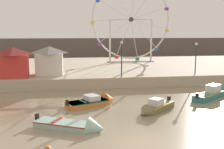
# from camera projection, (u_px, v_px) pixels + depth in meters

# --- Properties ---
(ground_plane) EXTENTS (240.00, 240.00, 0.00)m
(ground_plane) POSITION_uv_depth(u_px,v_px,m) (143.00, 143.00, 15.72)
(ground_plane) COLOR gray
(quay_promenade) EXTENTS (110.00, 22.96, 1.20)m
(quay_promenade) POSITION_uv_depth(u_px,v_px,m) (97.00, 69.00, 41.31)
(quay_promenade) COLOR #B7A88E
(quay_promenade) RESTS_ON ground_plane
(distant_town_skyline) EXTENTS (140.00, 3.00, 4.40)m
(distant_town_skyline) POSITION_uv_depth(u_px,v_px,m) (86.00, 47.00, 67.52)
(distant_town_skyline) COLOR #564C47
(distant_town_skyline) RESTS_ON ground_plane
(motorboat_olive_wood) EXTENTS (3.80, 3.56, 1.30)m
(motorboat_olive_wood) POSITION_uv_depth(u_px,v_px,m) (154.00, 108.00, 21.82)
(motorboat_olive_wood) COLOR olive
(motorboat_olive_wood) RESTS_ON ground_plane
(motorboat_orange_hull) EXTENTS (4.66, 3.22, 1.48)m
(motorboat_orange_hull) POSITION_uv_depth(u_px,v_px,m) (97.00, 101.00, 24.08)
(motorboat_orange_hull) COLOR orange
(motorboat_orange_hull) RESTS_ON ground_plane
(motorboat_seafoam) EXTENTS (4.82, 3.36, 1.29)m
(motorboat_seafoam) POSITION_uv_depth(u_px,v_px,m) (77.00, 126.00, 17.98)
(motorboat_seafoam) COLOR #93BCAD
(motorboat_seafoam) RESTS_ON ground_plane
(motorboat_teal_painted) EXTENTS (5.40, 4.28, 1.49)m
(motorboat_teal_painted) POSITION_uv_depth(u_px,v_px,m) (214.00, 93.00, 26.59)
(motorboat_teal_painted) COLOR teal
(motorboat_teal_painted) RESTS_ON ground_plane
(ferris_wheel_white_frame) EXTENTS (12.72, 1.20, 13.05)m
(ferris_wheel_white_frame) POSITION_uv_depth(u_px,v_px,m) (131.00, 21.00, 44.44)
(ferris_wheel_white_frame) COLOR silver
(ferris_wheel_white_frame) RESTS_ON quay_promenade
(carnival_booth_white_ticket) EXTENTS (3.34, 2.95, 3.27)m
(carnival_booth_white_ticket) POSITION_uv_depth(u_px,v_px,m) (49.00, 60.00, 32.31)
(carnival_booth_white_ticket) COLOR silver
(carnival_booth_white_ticket) RESTS_ON quay_promenade
(carnival_booth_red_striped) EXTENTS (3.66, 3.43, 3.28)m
(carnival_booth_red_striped) POSITION_uv_depth(u_px,v_px,m) (13.00, 62.00, 30.47)
(carnival_booth_red_striped) COLOR red
(carnival_booth_red_striped) RESTS_ON quay_promenade
(promenade_lamp_near) EXTENTS (0.32, 0.32, 3.68)m
(promenade_lamp_near) POSITION_uv_depth(u_px,v_px,m) (196.00, 53.00, 32.35)
(promenade_lamp_near) COLOR #2D2D33
(promenade_lamp_near) RESTS_ON quay_promenade
(promenade_lamp_far) EXTENTS (0.32, 0.32, 3.94)m
(promenade_lamp_far) POSITION_uv_depth(u_px,v_px,m) (122.00, 54.00, 30.27)
(promenade_lamp_far) COLOR #2D2D33
(promenade_lamp_far) RESTS_ON quay_promenade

